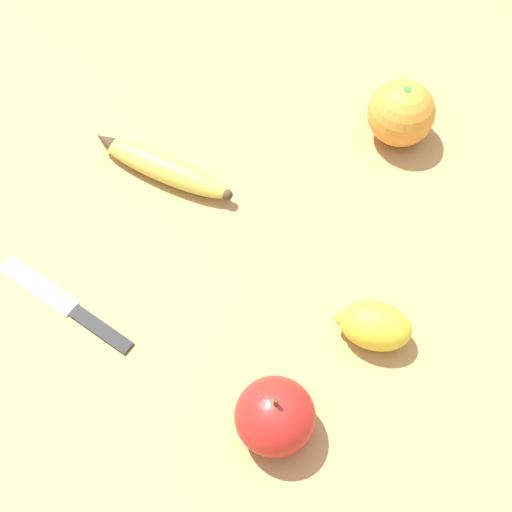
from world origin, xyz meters
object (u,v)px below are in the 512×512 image
lemon (375,326)px  banana (163,167)px  paring_knife (70,307)px  orange (401,113)px  apple (275,416)px

lemon → banana: bearing=-111.9°
banana → paring_knife: 0.21m
banana → paring_knife: (0.21, -0.02, -0.01)m
banana → orange: size_ratio=2.31×
apple → paring_knife: 0.27m
orange → apple: size_ratio=0.99×
orange → apple: same height
apple → orange: bearing=177.3°
paring_knife → lemon: bearing=-60.4°
banana → lemon: size_ratio=2.28×
orange → paring_knife: 0.47m
lemon → apple: bearing=-26.5°
banana → apple: bearing=139.9°
apple → lemon: bearing=153.5°
banana → orange: orange is taller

